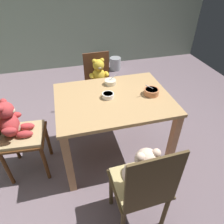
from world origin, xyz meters
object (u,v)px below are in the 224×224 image
Objects in this scene: teddy_chair_far_center at (99,78)px; porridge_bowl_white_center at (108,95)px; dining_table at (113,108)px; porridge_bowl_terracotta_near_right at (151,92)px; porridge_bowl_cream_far_center at (110,82)px; teddy_chair_near_left at (14,129)px; metal_pail at (115,64)px; teddy_chair_near_front at (143,179)px.

teddy_chair_far_center reaches higher than porridge_bowl_white_center.
porridge_bowl_terracotta_near_right is at bearing -5.58° from dining_table.
porridge_bowl_cream_far_center is (-0.34, 0.30, -0.01)m from porridge_bowl_terracotta_near_right.
teddy_chair_near_left is 7.16× the size of porridge_bowl_cream_far_center.
metal_pail is at bearing 72.70° from porridge_bowl_white_center.
teddy_chair_near_front is at bearing -115.88° from porridge_bowl_terracotta_near_right.
porridge_bowl_terracotta_near_right is 0.43m from porridge_bowl_white_center.
teddy_chair_far_center is (0.98, 0.83, -0.02)m from teddy_chair_near_left.
teddy_chair_near_left is at bearing -51.79° from teddy_chair_far_center.
porridge_bowl_white_center is at bearing -7.01° from teddy_chair_far_center.
teddy_chair_near_front is at bearing -35.57° from teddy_chair_near_left.
teddy_chair_near_front is 3.87× the size of metal_pail.
teddy_chair_near_front is 3.06m from metal_pail.
metal_pail is at bearing 73.99° from dining_table.
teddy_chair_far_center is 0.96m from porridge_bowl_terracotta_near_right.
teddy_chair_near_left is 3.75× the size of metal_pail.
dining_table is 4.47× the size of metal_pail.
teddy_chair_near_left is at bearing -179.82° from dining_table.
porridge_bowl_white_center is (-0.43, 0.05, -0.01)m from porridge_bowl_terracotta_near_right.
teddy_chair_near_front is at bearing -86.62° from porridge_bowl_white_center.
teddy_chair_near_front is 1.64m from teddy_chair_far_center.
porridge_bowl_terracotta_near_right is 2.30m from metal_pail.
teddy_chair_far_center is at bearing 88.46° from dining_table.
dining_table is at bearing 4.98° from teddy_chair_near_left.
porridge_bowl_white_center is at bearing 5.94° from teddy_chair_near_left.
teddy_chair_near_left is 1.35m from porridge_bowl_terracotta_near_right.
teddy_chair_far_center is 1.52m from metal_pail.
teddy_chair_near_front is at bearing -89.94° from dining_table.
porridge_bowl_white_center is 0.88× the size of porridge_bowl_cream_far_center.
dining_table is 8.55× the size of porridge_bowl_cream_far_center.
porridge_bowl_terracotta_near_right is at bearing -41.51° from porridge_bowl_cream_far_center.
porridge_bowl_white_center is 0.26m from porridge_bowl_cream_far_center.
dining_table is 7.12× the size of porridge_bowl_terracotta_near_right.
teddy_chair_far_center is 0.84m from porridge_bowl_white_center.
porridge_bowl_white_center is (0.90, 0.02, 0.21)m from teddy_chair_near_left.
teddy_chair_near_left is 1.09× the size of teddy_chair_far_center.
teddy_chair_near_front is 0.89m from porridge_bowl_terracotta_near_right.
porridge_bowl_white_center reaches higher than metal_pail.
teddy_chair_near_front is at bearing -101.74° from metal_pail.
porridge_bowl_cream_far_center is (0.04, 1.08, 0.20)m from teddy_chair_near_front.
teddy_chair_near_left reaches higher than dining_table.
teddy_chair_near_left is at bearing -164.93° from porridge_bowl_cream_far_center.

